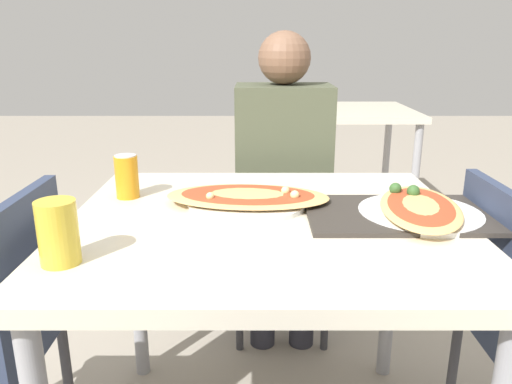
{
  "coord_description": "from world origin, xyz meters",
  "views": [
    {
      "loc": [
        -0.03,
        -1.2,
        1.2
      ],
      "look_at": [
        -0.02,
        0.03,
        0.82
      ],
      "focal_mm": 35.0,
      "sensor_mm": 36.0,
      "label": 1
    }
  ],
  "objects_px": {
    "pizza_main": "(247,198)",
    "soda_can": "(126,177)",
    "drink_glass": "(57,233)",
    "pizza_second": "(419,209)",
    "dining_table": "(266,248)",
    "chair_far_seated": "(280,214)",
    "person_seated": "(282,168)"
  },
  "relations": [
    {
      "from": "chair_far_seated",
      "to": "drink_glass",
      "type": "distance_m",
      "value": 1.21
    },
    {
      "from": "dining_table",
      "to": "pizza_second",
      "type": "xyz_separation_m",
      "value": [
        0.4,
        0.02,
        0.1
      ]
    },
    {
      "from": "soda_can",
      "to": "dining_table",
      "type": "bearing_deg",
      "value": -24.11
    },
    {
      "from": "chair_far_seated",
      "to": "pizza_second",
      "type": "distance_m",
      "value": 0.87
    },
    {
      "from": "person_seated",
      "to": "soda_can",
      "type": "height_order",
      "value": "person_seated"
    },
    {
      "from": "dining_table",
      "to": "chair_far_seated",
      "type": "distance_m",
      "value": 0.8
    },
    {
      "from": "soda_can",
      "to": "pizza_second",
      "type": "relative_size",
      "value": 0.3
    },
    {
      "from": "pizza_main",
      "to": "person_seated",
      "type": "bearing_deg",
      "value": 77.22
    },
    {
      "from": "soda_can",
      "to": "pizza_second",
      "type": "height_order",
      "value": "soda_can"
    },
    {
      "from": "dining_table",
      "to": "pizza_second",
      "type": "height_order",
      "value": "pizza_second"
    },
    {
      "from": "person_seated",
      "to": "drink_glass",
      "type": "relative_size",
      "value": 9.25
    },
    {
      "from": "drink_glass",
      "to": "pizza_second",
      "type": "bearing_deg",
      "value": 19.06
    },
    {
      "from": "chair_far_seated",
      "to": "person_seated",
      "type": "distance_m",
      "value": 0.25
    },
    {
      "from": "pizza_second",
      "to": "person_seated",
      "type": "bearing_deg",
      "value": 116.0
    },
    {
      "from": "pizza_main",
      "to": "soda_can",
      "type": "bearing_deg",
      "value": 168.86
    },
    {
      "from": "pizza_main",
      "to": "drink_glass",
      "type": "height_order",
      "value": "drink_glass"
    },
    {
      "from": "person_seated",
      "to": "pizza_main",
      "type": "relative_size",
      "value": 2.63
    },
    {
      "from": "pizza_main",
      "to": "drink_glass",
      "type": "distance_m",
      "value": 0.53
    },
    {
      "from": "chair_far_seated",
      "to": "pizza_main",
      "type": "height_order",
      "value": "chair_far_seated"
    },
    {
      "from": "person_seated",
      "to": "soda_can",
      "type": "xyz_separation_m",
      "value": [
        -0.48,
        -0.49,
        0.1
      ]
    },
    {
      "from": "dining_table",
      "to": "pizza_main",
      "type": "relative_size",
      "value": 2.16
    },
    {
      "from": "chair_far_seated",
      "to": "drink_glass",
      "type": "xyz_separation_m",
      "value": [
        -0.5,
        -1.05,
        0.33
      ]
    },
    {
      "from": "chair_far_seated",
      "to": "pizza_main",
      "type": "xyz_separation_m",
      "value": [
        -0.13,
        -0.67,
        0.29
      ]
    },
    {
      "from": "soda_can",
      "to": "pizza_second",
      "type": "distance_m",
      "value": 0.81
    },
    {
      "from": "pizza_main",
      "to": "drink_glass",
      "type": "relative_size",
      "value": 3.51
    },
    {
      "from": "chair_far_seated",
      "to": "pizza_main",
      "type": "bearing_deg",
      "value": 79.25
    },
    {
      "from": "pizza_main",
      "to": "soda_can",
      "type": "distance_m",
      "value": 0.36
    },
    {
      "from": "chair_far_seated",
      "to": "person_seated",
      "type": "relative_size",
      "value": 0.69
    },
    {
      "from": "soda_can",
      "to": "chair_far_seated",
      "type": "bearing_deg",
      "value": 51.67
    },
    {
      "from": "person_seated",
      "to": "pizza_main",
      "type": "bearing_deg",
      "value": 77.22
    },
    {
      "from": "pizza_main",
      "to": "dining_table",
      "type": "bearing_deg",
      "value": -65.7
    },
    {
      "from": "dining_table",
      "to": "pizza_second",
      "type": "bearing_deg",
      "value": 2.36
    }
  ]
}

